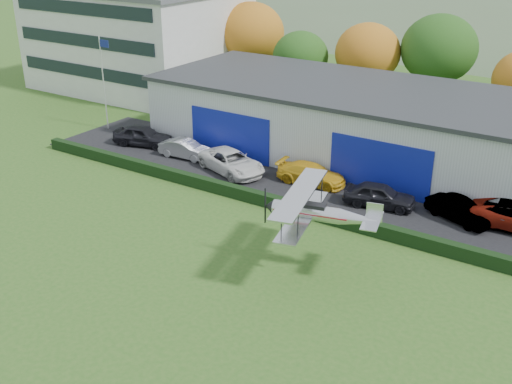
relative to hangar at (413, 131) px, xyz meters
The scene contains 14 objects.
ground 28.55m from the hangar, 100.13° to the right, with size 300.00×300.00×0.00m, color #2E5C1D.
apron 7.72m from the hangar, 105.99° to the right, with size 48.00×9.00×0.05m, color black.
hedge 12.16m from the hangar, 99.64° to the right, with size 46.00×0.60×0.80m, color black.
hangar is the anchor object (origin of this frame).
office_block 33.84m from the hangar, 167.99° to the left, with size 20.60×15.60×10.40m.
flagpole 25.68m from the hangar, 166.49° to the right, with size 1.05×0.10×8.00m.
tree_belt 13.63m from the hangar, 108.16° to the left, with size 75.70×13.22×10.12m.
car_0 20.95m from the hangar, 158.82° to the right, with size 1.92×4.77×1.62m, color black.
car_1 16.88m from the hangar, 152.03° to the right, with size 1.47×4.20×1.38m, color silver.
car_2 13.31m from the hangar, 140.50° to the right, with size 2.58×5.59×1.55m, color silver.
car_3 8.58m from the hangar, 121.76° to the right, with size 1.96×4.83×1.40m, color gold.
car_4 8.32m from the hangar, 83.21° to the right, with size 1.81×4.49×1.53m, color black.
car_5 9.52m from the hangar, 51.89° to the right, with size 1.46×4.18×1.38m, color gray.
biplane 17.12m from the hangar, 86.16° to the right, with size 6.05×6.88×2.56m.
Camera 1 is at (18.79, -14.02, 16.68)m, focal length 43.41 mm.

